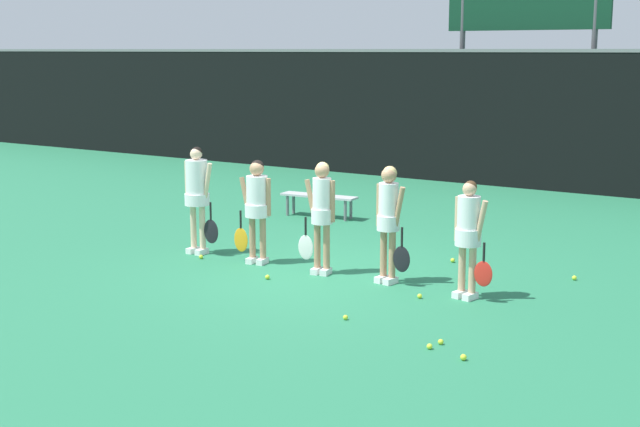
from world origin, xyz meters
TOP-DOWN VIEW (x-y plane):
  - ground_plane at (0.00, 0.00)m, footprint 140.00×140.00m
  - fence_windscreen at (0.00, 9.71)m, footprint 60.00×0.08m
  - scoreboard at (-0.86, 10.58)m, footprint 4.15×0.15m
  - bench_courtside at (-2.50, 3.80)m, footprint 1.63×0.52m
  - player_0 at (-2.36, -0.01)m, footprint 0.70×0.41m
  - player_1 at (-1.13, -0.01)m, footprint 0.65×0.39m
  - player_2 at (0.09, -0.01)m, footprint 0.59×0.33m
  - player_3 at (1.19, 0.07)m, footprint 0.60×0.33m
  - player_4 at (2.49, -0.04)m, footprint 0.62×0.36m
  - tennis_ball_0 at (1.96, -0.42)m, footprint 0.07×0.07m
  - tennis_ball_1 at (-0.39, -0.74)m, footprint 0.07×0.07m
  - tennis_ball_2 at (3.41, 1.72)m, footprint 0.07×0.07m
  - tennis_ball_3 at (3.02, -2.22)m, footprint 0.07×0.07m
  - tennis_ball_4 at (2.18, 1.06)m, footprint 0.07×0.07m
  - tennis_ball_5 at (3.05, -2.00)m, footprint 0.06×0.06m
  - tennis_ball_6 at (1.64, -1.80)m, footprint 0.06×0.06m
  - tennis_ball_7 at (2.05, 0.78)m, footprint 0.07×0.07m
  - tennis_ball_8 at (3.49, -2.35)m, footprint 0.07×0.07m
  - tennis_ball_9 at (1.44, 1.74)m, footprint 0.07×0.07m
  - tennis_ball_10 at (-2.07, -0.29)m, footprint 0.07×0.07m

SIDE VIEW (x-z plane):
  - ground_plane at x=0.00m, z-range 0.00..0.00m
  - tennis_ball_6 at x=1.64m, z-range 0.00..0.06m
  - tennis_ball_5 at x=3.05m, z-range 0.00..0.06m
  - tennis_ball_3 at x=3.02m, z-range 0.00..0.07m
  - tennis_ball_0 at x=1.96m, z-range 0.00..0.07m
  - tennis_ball_4 at x=2.18m, z-range 0.00..0.07m
  - tennis_ball_10 at x=-2.07m, z-range 0.00..0.07m
  - tennis_ball_1 at x=-0.39m, z-range 0.00..0.07m
  - tennis_ball_2 at x=3.41m, z-range 0.00..0.07m
  - tennis_ball_9 at x=1.44m, z-range 0.00..0.07m
  - tennis_ball_8 at x=3.49m, z-range 0.00..0.07m
  - tennis_ball_7 at x=2.05m, z-range 0.00..0.07m
  - bench_courtside at x=-2.50m, z-range 0.16..0.62m
  - player_4 at x=2.49m, z-range 0.13..1.75m
  - player_1 at x=-1.13m, z-range 0.16..1.80m
  - player_2 at x=0.09m, z-range 0.15..1.85m
  - player_3 at x=1.19m, z-range 0.15..1.86m
  - player_0 at x=-2.36m, z-range 0.17..1.95m
  - fence_windscreen at x=0.00m, z-range 0.01..3.37m
  - scoreboard at x=-0.86m, z-range 1.52..6.81m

